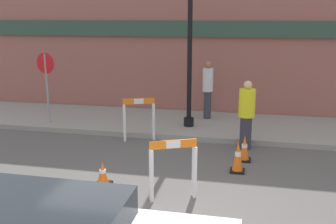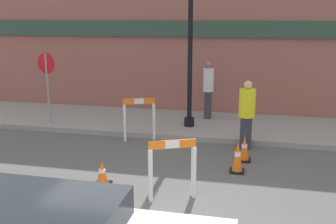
{
  "view_description": "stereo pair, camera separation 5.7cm",
  "coord_description": "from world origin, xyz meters",
  "views": [
    {
      "loc": [
        1.25,
        -5.17,
        3.19
      ],
      "look_at": [
        -0.63,
        3.58,
        1.0
      ],
      "focal_mm": 42.0,
      "sensor_mm": 36.0,
      "label": 1
    },
    {
      "loc": [
        1.3,
        -5.16,
        3.19
      ],
      "look_at": [
        -0.63,
        3.58,
        1.0
      ],
      "focal_mm": 42.0,
      "sensor_mm": 36.0,
      "label": 2
    }
  ],
  "objects": [
    {
      "name": "traffic_cone_1",
      "position": [
        1.05,
        2.7,
        0.33
      ],
      "size": [
        0.3,
        0.3,
        0.69
      ],
      "color": "black",
      "rests_on": "ground_plane"
    },
    {
      "name": "person_worker",
      "position": [
        1.17,
        4.25,
        0.9
      ],
      "size": [
        0.54,
        0.54,
        1.7
      ],
      "rotation": [
        0.0,
        0.0,
        -2.56
      ],
      "color": "#33333D",
      "rests_on": "ground_plane"
    },
    {
      "name": "traffic_cone_2",
      "position": [
        1.17,
        3.4,
        0.29
      ],
      "size": [
        0.3,
        0.3,
        0.6
      ],
      "color": "black",
      "rests_on": "ground_plane"
    },
    {
      "name": "barricade_1",
      "position": [
        -0.03,
        1.19,
        0.59
      ],
      "size": [
        0.82,
        0.47,
        1.1
      ],
      "rotation": [
        0.0,
        0.0,
        6.71
      ],
      "color": "white",
      "rests_on": "ground_plane"
    },
    {
      "name": "sidewalk_slab",
      "position": [
        0.0,
        5.93,
        0.07
      ],
      "size": [
        18.0,
        2.86,
        0.15
      ],
      "color": "gray",
      "rests_on": "ground_plane"
    },
    {
      "name": "stop_sign",
      "position": [
        -4.51,
        5.01,
        1.52
      ],
      "size": [
        0.59,
        0.14,
        2.04
      ],
      "rotation": [
        0.0,
        0.0,
        2.94
      ],
      "color": "gray",
      "rests_on": "sidewalk_slab"
    },
    {
      "name": "traffic_cone_0",
      "position": [
        -1.47,
        1.48,
        0.23
      ],
      "size": [
        0.3,
        0.3,
        0.49
      ],
      "color": "black",
      "rests_on": "ground_plane"
    },
    {
      "name": "person_pedestrian",
      "position": [
        -0.03,
        6.46,
        1.1
      ],
      "size": [
        0.4,
        0.4,
        1.76
      ],
      "rotation": [
        0.0,
        0.0,
        2.83
      ],
      "color": "#33333D",
      "rests_on": "sidewalk_slab"
    },
    {
      "name": "storefront_facade",
      "position": [
        0.0,
        7.43,
        2.75
      ],
      "size": [
        18.0,
        0.22,
        5.5
      ],
      "color": "#93564C",
      "rests_on": "ground_plane"
    },
    {
      "name": "barricade_0",
      "position": [
        -1.57,
        4.35,
        0.61
      ],
      "size": [
        0.82,
        0.42,
        1.13
      ],
      "rotation": [
        0.0,
        0.0,
        3.51
      ],
      "color": "white",
      "rests_on": "ground_plane"
    }
  ]
}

